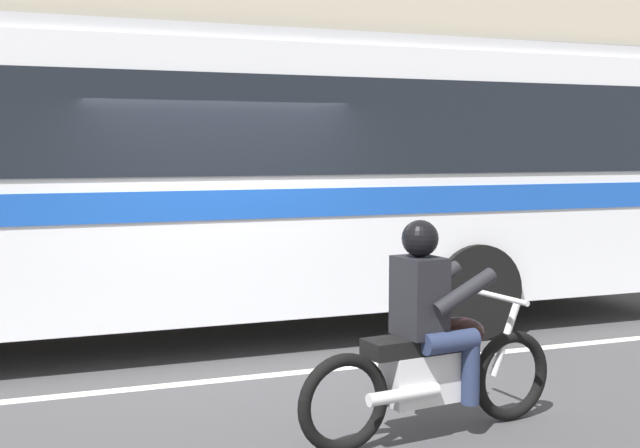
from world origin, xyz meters
TOP-DOWN VIEW (x-y plane):
  - ground_plane at (0.00, 0.00)m, footprint 60.00×60.00m
  - sidewalk_curb at (0.00, 5.10)m, footprint 28.00×3.80m
  - lane_center_stripe at (0.00, -0.60)m, footprint 26.60×0.14m
  - transit_bus at (-0.90, 1.19)m, footprint 13.38×2.71m
  - motorcycle_with_rider at (0.92, -2.49)m, footprint 2.13×0.67m
  - fire_hydrant at (-1.32, 4.26)m, footprint 0.22×0.30m

SIDE VIEW (x-z plane):
  - ground_plane at x=0.00m, z-range 0.00..0.00m
  - lane_center_stripe at x=0.00m, z-range 0.00..0.01m
  - sidewalk_curb at x=0.00m, z-range 0.00..0.15m
  - fire_hydrant at x=-1.32m, z-range 0.14..0.89m
  - motorcycle_with_rider at x=0.92m, z-range -0.13..1.44m
  - transit_bus at x=-0.90m, z-range 0.27..3.49m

